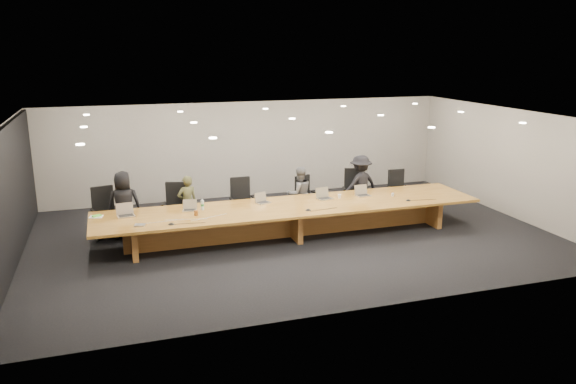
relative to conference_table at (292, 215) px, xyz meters
name	(u,v)px	position (x,y,z in m)	size (l,w,h in m)	color
ground	(292,236)	(0.00, 0.00, -0.52)	(12.00, 12.00, 0.00)	black
back_wall	(249,149)	(0.00, 4.00, 0.88)	(12.00, 0.02, 2.80)	beige
left_wall_panel	(8,200)	(-5.94, 0.00, 0.85)	(0.08, 7.84, 2.74)	black
conference_table	(292,215)	(0.00, 0.00, 0.00)	(9.00, 1.80, 0.75)	brown
chair_far_left	(106,212)	(-4.13, 1.26, 0.08)	(0.62, 0.62, 1.21)	black
chair_left	(175,207)	(-2.54, 1.30, 0.07)	(0.60, 0.60, 1.17)	black
chair_mid_left	(243,201)	(-0.88, 1.26, 0.08)	(0.61, 0.61, 1.19)	black
chair_mid_right	(308,197)	(0.87, 1.34, 0.03)	(0.56, 0.56, 1.11)	black
chair_right	(354,191)	(2.18, 1.28, 0.08)	(0.62, 0.62, 1.21)	black
chair_far_right	(399,190)	(3.48, 1.20, 0.04)	(0.57, 0.57, 1.12)	black
person_a	(124,204)	(-3.72, 1.17, 0.26)	(0.77, 0.50, 1.57)	black
person_b	(187,203)	(-2.25, 1.24, 0.16)	(0.49, 0.32, 1.35)	#3E3E22
person_c	(299,194)	(0.59, 1.18, 0.17)	(0.68, 0.53, 1.39)	#5B5C5E
person_d	(360,185)	(2.32, 1.23, 0.27)	(1.02, 0.59, 1.58)	black
laptop_a	(126,210)	(-3.71, 0.28, 0.37)	(0.36, 0.26, 0.29)	tan
laptop_b	(190,205)	(-2.33, 0.30, 0.35)	(0.31, 0.23, 0.24)	#C4B596
laptop_c	(263,198)	(-0.58, 0.41, 0.35)	(0.31, 0.23, 0.25)	tan
laptop_d	(325,193)	(0.94, 0.30, 0.37)	(0.35, 0.26, 0.28)	tan
laptop_e	(363,191)	(1.95, 0.28, 0.36)	(0.34, 0.25, 0.27)	#C1AF93
water_bottle	(202,205)	(-2.04, 0.28, 0.34)	(0.07, 0.07, 0.23)	silver
amber_mug	(196,213)	(-2.25, -0.11, 0.28)	(0.09, 0.09, 0.11)	brown
paper_cup_near	(340,196)	(1.31, 0.27, 0.28)	(0.08, 0.08, 0.10)	silver
paper_cup_far	(393,195)	(2.64, 0.03, 0.27)	(0.07, 0.07, 0.08)	silver
notepad	(96,217)	(-4.33, 0.43, 0.24)	(0.27, 0.22, 0.02)	white
lime_gadget	(97,216)	(-4.32, 0.43, 0.26)	(0.18, 0.10, 0.03)	#57D137
av_box	(140,225)	(-3.47, -0.50, 0.24)	(0.21, 0.16, 0.03)	#B8B8BD
mic_left	(171,224)	(-2.85, -0.60, 0.25)	(0.13, 0.13, 0.03)	black
mic_center	(308,210)	(0.22, -0.50, 0.25)	(0.14, 0.14, 0.03)	black
mic_right	(408,200)	(2.79, -0.46, 0.24)	(0.12, 0.12, 0.03)	black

